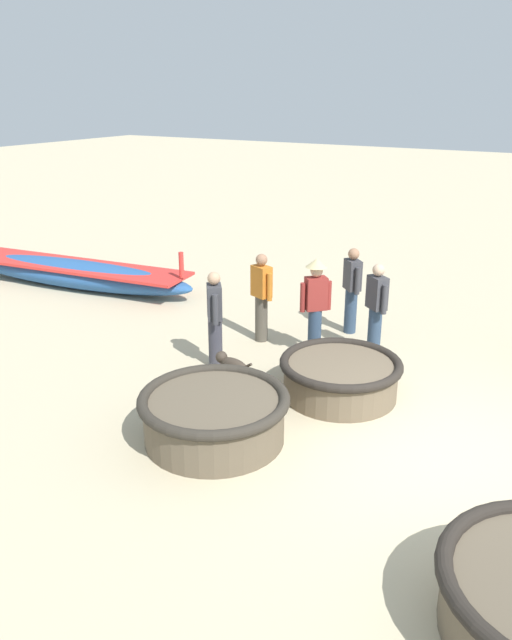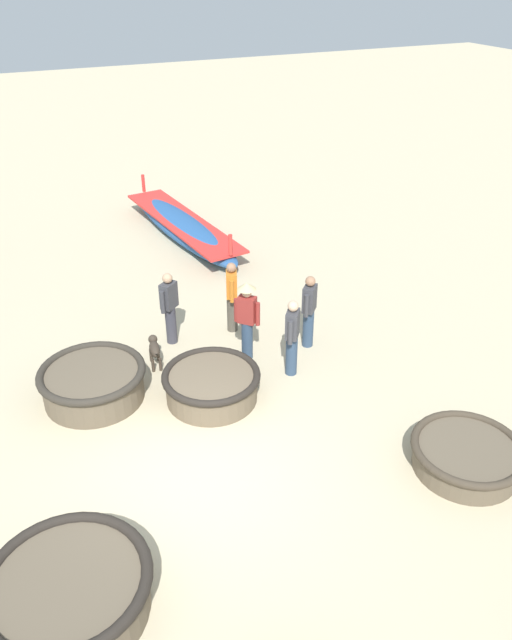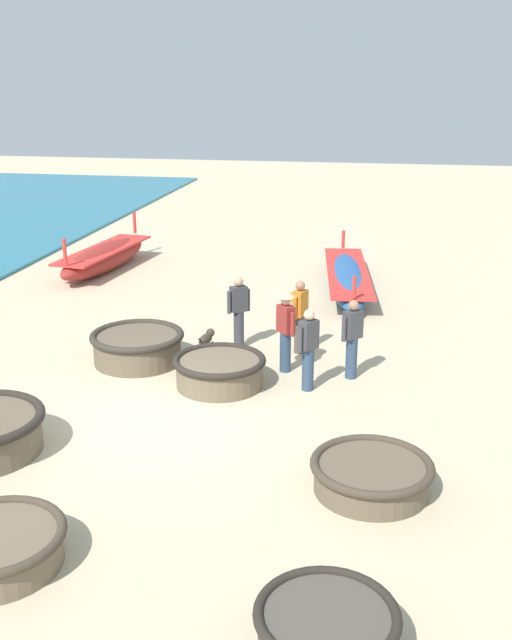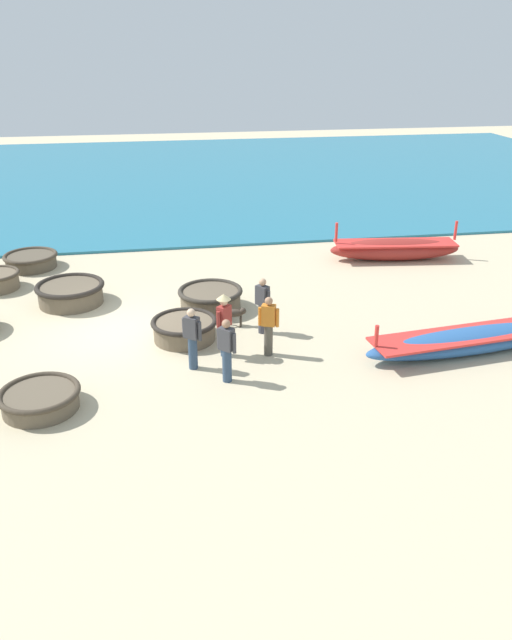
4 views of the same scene
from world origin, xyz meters
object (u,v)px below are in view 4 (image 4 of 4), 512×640
(coracle_weathered, at_px, (31,260))
(coracle_beside_post, at_px, (184,328))
(fisherman_crouching, at_px, (192,337))
(fisherman_standing_right, at_px, (224,321))
(dog, at_px, (236,314))
(fisherman_with_hat, at_px, (269,325))
(coracle_center, at_px, (70,292))
(fisherman_standing_left, at_px, (227,349))
(long_boat_ochre_hull, at_px, (473,340))
(coracle_front_left, at_px, (40,399))
(long_boat_red_hull, at_px, (395,249))
(fisherman_by_coracle, at_px, (262,304))
(coracle_far_right, at_px, (210,298))

(coracle_weathered, bearing_deg, coracle_beside_post, 36.60)
(fisherman_crouching, distance_m, fisherman_standing_right, 1.00)
(dog, bearing_deg, fisherman_with_hat, 17.18)
(coracle_center, distance_m, fisherman_standing_left, 6.85)
(coracle_beside_post, bearing_deg, dog, 112.90)
(coracle_beside_post, xyz_separation_m, long_boat_ochre_hull, (1.91, 7.22, -0.00))
(coracle_weathered, distance_m, fisherman_standing_left, 10.77)
(coracle_front_left, distance_m, long_boat_ochre_hull, 10.55)
(coracle_beside_post, distance_m, coracle_center, 4.46)
(long_boat_red_hull, distance_m, fisherman_standing_left, 10.55)
(long_boat_ochre_hull, height_order, fisherman_by_coracle, fisherman_by_coracle)
(coracle_center, xyz_separation_m, coracle_far_right, (1.15, 4.12, -0.00))
(coracle_front_left, xyz_separation_m, dog, (-3.57, 4.74, 0.11))
(long_boat_ochre_hull, bearing_deg, coracle_beside_post, -104.86)
(coracle_center, distance_m, fisherman_by_coracle, 6.16)
(coracle_center, xyz_separation_m, fisherman_standing_left, (5.48, 4.08, 0.49))
(coracle_front_left, distance_m, fisherman_by_coracle, 6.21)
(coracle_beside_post, bearing_deg, coracle_center, -133.49)
(long_boat_ochre_hull, distance_m, dog, 6.29)
(coracle_front_left, distance_m, fisherman_crouching, 3.68)
(coracle_front_left, bearing_deg, coracle_weathered, -170.20)
(long_boat_ochre_hull, xyz_separation_m, fisherman_standing_right, (-0.80, -6.27, 0.65))
(coracle_far_right, bearing_deg, coracle_beside_post, -24.85)
(coracle_center, relative_size, coracle_weathered, 1.11)
(coracle_center, xyz_separation_m, fisherman_crouching, (4.73, 3.34, 0.49))
(long_boat_ochre_hull, distance_m, fisherman_standing_left, 6.42)
(fisherman_with_hat, xyz_separation_m, dog, (-1.87, -0.58, -0.46))
(coracle_weathered, bearing_deg, long_boat_red_hull, 84.37)
(coracle_center, distance_m, dog, 5.29)
(coracle_far_right, distance_m, fisherman_standing_left, 4.36)
(coracle_front_left, bearing_deg, coracle_center, 179.54)
(fisherman_standing_left, distance_m, fisherman_with_hat, 1.67)
(long_boat_ochre_hull, relative_size, fisherman_standing_right, 3.62)
(coracle_beside_post, bearing_deg, fisherman_with_hat, 58.38)
(coracle_front_left, relative_size, long_boat_red_hull, 0.36)
(coracle_front_left, height_order, fisherman_by_coracle, fisherman_by_coracle)
(fisherman_with_hat, distance_m, fisherman_standing_right, 1.11)
(fisherman_with_hat, bearing_deg, coracle_front_left, -72.22)
(long_boat_ochre_hull, height_order, fisherman_with_hat, fisherman_with_hat)
(long_boat_ochre_hull, relative_size, fisherman_crouching, 3.85)
(coracle_center, distance_m, fisherman_standing_right, 5.94)
(fisherman_standing_left, bearing_deg, coracle_front_left, -82.51)
(fisherman_crouching, bearing_deg, fisherman_by_coracle, 130.61)
(fisherman_crouching, relative_size, fisherman_with_hat, 1.00)
(coracle_front_left, relative_size, fisherman_standing_right, 1.05)
(dog, bearing_deg, coracle_far_right, -156.40)
(coracle_weathered, bearing_deg, fisherman_standing_right, 37.15)
(coracle_beside_post, relative_size, fisherman_standing_left, 1.12)
(coracle_weathered, xyz_separation_m, long_boat_red_hull, (1.27, 12.87, 0.12))
(coracle_weathered, height_order, long_boat_ochre_hull, long_boat_ochre_hull)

